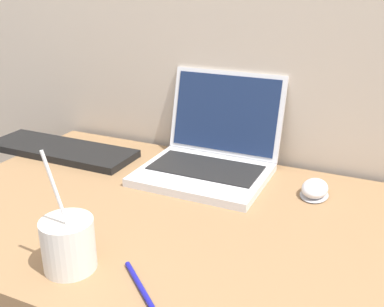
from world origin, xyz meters
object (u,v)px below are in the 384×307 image
object	(u,v)px
pen	(141,288)
drink_cup	(68,243)
laptop	(209,152)
computer_mouse	(315,189)
external_keyboard	(61,150)

from	to	relation	value
pen	drink_cup	bearing A→B (deg)	179.11
laptop	pen	bearing A→B (deg)	-79.86
computer_mouse	external_keyboard	size ratio (longest dim) A/B	0.20
computer_mouse	laptop	bearing A→B (deg)	172.92
laptop	drink_cup	world-z (taller)	laptop
drink_cup	external_keyboard	distance (m)	0.57
laptop	external_keyboard	xyz separation A→B (m)	(-0.43, -0.07, -0.04)
laptop	computer_mouse	bearing A→B (deg)	-7.08
computer_mouse	external_keyboard	distance (m)	0.71
pen	external_keyboard	bearing A→B (deg)	140.62
computer_mouse	pen	distance (m)	0.50
computer_mouse	pen	bearing A→B (deg)	-112.48
computer_mouse	external_keyboard	bearing A→B (deg)	-177.51
computer_mouse	pen	world-z (taller)	computer_mouse
external_keyboard	pen	distance (m)	0.67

